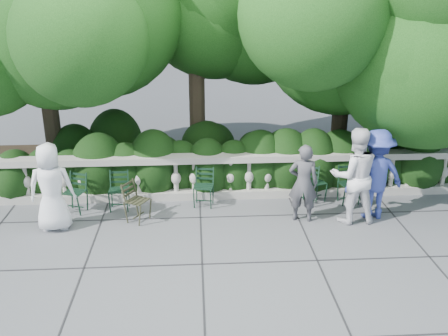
{
  "coord_description": "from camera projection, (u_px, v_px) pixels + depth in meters",
  "views": [
    {
      "loc": [
        -0.58,
        -8.41,
        4.57
      ],
      "look_at": [
        0.0,
        1.0,
        1.0
      ],
      "focal_mm": 40.0,
      "sensor_mm": 36.0,
      "label": 1
    }
  ],
  "objects": [
    {
      "name": "chair_f",
      "position": [
        317.0,
        204.0,
        10.85
      ],
      "size": [
        0.56,
        0.59,
        0.84
      ],
      "primitive_type": null,
      "rotation": [
        0.0,
        0.0,
        0.31
      ],
      "color": "black",
      "rests_on": "ground"
    },
    {
      "name": "tree_canopy",
      "position": [
        249.0,
        9.0,
        11.12
      ],
      "size": [
        15.04,
        6.52,
        6.78
      ],
      "color": "#3F3023",
      "rests_on": "ground"
    },
    {
      "name": "person_woman_grey",
      "position": [
        303.0,
        183.0,
        9.86
      ],
      "size": [
        0.65,
        0.5,
        1.6
      ],
      "primitive_type": "imported",
      "rotation": [
        0.0,
        0.0,
        2.93
      ],
      "color": "#46454A",
      "rests_on": "ground"
    },
    {
      "name": "chair_d",
      "position": [
        350.0,
        205.0,
        10.77
      ],
      "size": [
        0.49,
        0.53,
        0.84
      ],
      "primitive_type": null,
      "rotation": [
        0.0,
        0.0,
        0.12
      ],
      "color": "black",
      "rests_on": "ground"
    },
    {
      "name": "balustrade",
      "position": [
        222.0,
        177.0,
        11.01
      ],
      "size": [
        12.0,
        0.44,
        1.0
      ],
      "color": "#9E998E",
      "rests_on": "ground"
    },
    {
      "name": "shrub_hedge",
      "position": [
        219.0,
        177.0,
        12.3
      ],
      "size": [
        15.0,
        2.6,
        1.7
      ],
      "primitive_type": null,
      "color": "black",
      "rests_on": "ground"
    },
    {
      "name": "person_older_blue",
      "position": [
        375.0,
        175.0,
        9.93
      ],
      "size": [
        1.29,
        0.86,
        1.86
      ],
      "primitive_type": "imported",
      "rotation": [
        0.0,
        0.0,
        3.29
      ],
      "color": "#3543A0",
      "rests_on": "ground"
    },
    {
      "name": "person_businessman",
      "position": [
        51.0,
        187.0,
        9.48
      ],
      "size": [
        0.89,
        0.62,
        1.74
      ],
      "primitive_type": "imported",
      "rotation": [
        0.0,
        0.0,
        3.22
      ],
      "color": "white",
      "rests_on": "ground"
    },
    {
      "name": "chair_a",
      "position": [
        73.0,
        215.0,
        10.35
      ],
      "size": [
        0.57,
        0.6,
        0.84
      ],
      "primitive_type": null,
      "rotation": [
        0.0,
        0.0,
        -0.33
      ],
      "color": "black",
      "rests_on": "ground"
    },
    {
      "name": "person_casual_man",
      "position": [
        354.0,
        176.0,
        9.76
      ],
      "size": [
        0.96,
        0.75,
        1.95
      ],
      "primitive_type": "imported",
      "rotation": [
        0.0,
        0.0,
        3.16
      ],
      "color": "white",
      "rests_on": "ground"
    },
    {
      "name": "chair_e",
      "position": [
        305.0,
        206.0,
        10.76
      ],
      "size": [
        0.61,
        0.63,
        0.84
      ],
      "primitive_type": null,
      "rotation": [
        0.0,
        0.0,
        -0.46
      ],
      "color": "black",
      "rests_on": "ground"
    },
    {
      "name": "chair_c",
      "position": [
        119.0,
        212.0,
        10.44
      ],
      "size": [
        0.44,
        0.48,
        0.84
      ],
      "primitive_type": null,
      "rotation": [
        0.0,
        0.0,
        0.01
      ],
      "color": "black",
      "rests_on": "ground"
    },
    {
      "name": "chair_weathered",
      "position": [
        145.0,
        222.0,
        10.03
      ],
      "size": [
        0.64,
        0.62,
        0.84
      ],
      "primitive_type": null,
      "rotation": [
        0.0,
        0.0,
        1.04
      ],
      "color": "black",
      "rests_on": "ground"
    },
    {
      "name": "chair_b",
      "position": [
        203.0,
        208.0,
        10.63
      ],
      "size": [
        0.52,
        0.55,
        0.84
      ],
      "primitive_type": null,
      "rotation": [
        0.0,
        0.0,
        -0.18
      ],
      "color": "black",
      "rests_on": "ground"
    },
    {
      "name": "ground",
      "position": [
        227.0,
        236.0,
        9.5
      ],
      "size": [
        90.0,
        90.0,
        0.0
      ],
      "primitive_type": "plane",
      "color": "#505157",
      "rests_on": "ground"
    }
  ]
}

